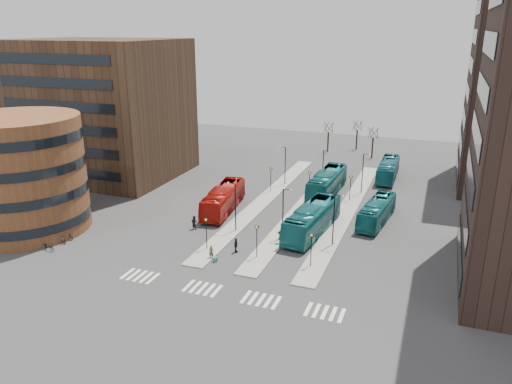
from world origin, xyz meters
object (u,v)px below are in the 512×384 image
(red_bus, at_px, (223,199))
(teal_bus_b, at_px, (327,182))
(traveller, at_px, (211,252))
(bicycle_mid, at_px, (61,239))
(bicycle_far, at_px, (68,236))
(teal_bus_d, at_px, (388,170))
(suitcase, at_px, (215,260))
(bicycle_near, at_px, (48,247))
(commuter_a, at_px, (194,222))
(teal_bus_a, at_px, (312,219))
(commuter_b, at_px, (236,245))
(commuter_c, at_px, (280,237))
(teal_bus_c, at_px, (377,211))

(red_bus, bearing_deg, teal_bus_b, 39.44)
(teal_bus_b, height_order, traveller, teal_bus_b)
(bicycle_mid, distance_m, bicycle_far, 1.11)
(red_bus, distance_m, teal_bus_d, 30.00)
(suitcase, distance_m, bicycle_near, 19.17)
(commuter_a, distance_m, bicycle_near, 16.90)
(bicycle_mid, height_order, bicycle_far, bicycle_mid)
(suitcase, relative_size, teal_bus_b, 0.04)
(teal_bus_d, bearing_deg, teal_bus_a, -103.33)
(teal_bus_b, xyz_separation_m, bicycle_mid, (-24.76, -28.46, -1.29))
(suitcase, height_order, commuter_b, commuter_b)
(teal_bus_a, height_order, bicycle_near, teal_bus_a)
(red_bus, distance_m, bicycle_mid, 21.15)
(commuter_a, height_order, bicycle_mid, commuter_a)
(bicycle_near, bearing_deg, commuter_c, -55.25)
(red_bus, height_order, teal_bus_c, red_bus)
(commuter_b, bearing_deg, red_bus, 25.36)
(suitcase, distance_m, commuter_a, 9.70)
(commuter_a, distance_m, bicycle_mid, 15.56)
(commuter_c, bearing_deg, bicycle_near, -54.66)
(teal_bus_c, height_order, bicycle_mid, teal_bus_c)
(red_bus, xyz_separation_m, commuter_a, (-0.76, -7.17, -0.83))
(suitcase, distance_m, teal_bus_b, 27.25)
(teal_bus_c, height_order, commuter_b, teal_bus_c)
(commuter_b, height_order, commuter_c, commuter_b)
(teal_bus_a, height_order, teal_bus_c, teal_bus_a)
(teal_bus_c, bearing_deg, commuter_b, -125.75)
(commuter_c, bearing_deg, red_bus, -115.35)
(suitcase, height_order, bicycle_far, bicycle_far)
(teal_bus_d, height_order, commuter_a, teal_bus_d)
(teal_bus_a, relative_size, teal_bus_c, 1.20)
(commuter_a, bearing_deg, teal_bus_b, -109.01)
(red_bus, relative_size, commuter_c, 7.65)
(red_bus, xyz_separation_m, bicycle_far, (-13.22, -15.36, -1.26))
(commuter_a, relative_size, commuter_c, 1.09)
(teal_bus_b, bearing_deg, bicycle_near, -126.59)
(red_bus, distance_m, teal_bus_c, 20.30)
(commuter_a, bearing_deg, commuter_b, 163.10)
(bicycle_mid, bearing_deg, bicycle_far, 12.86)
(teal_bus_c, relative_size, traveller, 7.13)
(traveller, bearing_deg, commuter_a, 118.46)
(traveller, height_order, bicycle_far, traveller)
(teal_bus_d, xyz_separation_m, commuter_c, (-8.62, -30.76, -0.80))
(teal_bus_a, relative_size, teal_bus_b, 1.01)
(traveller, height_order, bicycle_mid, traveller)
(teal_bus_c, relative_size, bicycle_near, 5.79)
(commuter_c, relative_size, bicycle_near, 0.86)
(traveller, bearing_deg, teal_bus_a, 41.14)
(commuter_c, bearing_deg, teal_bus_b, -172.13)
(red_bus, bearing_deg, bicycle_near, -132.07)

